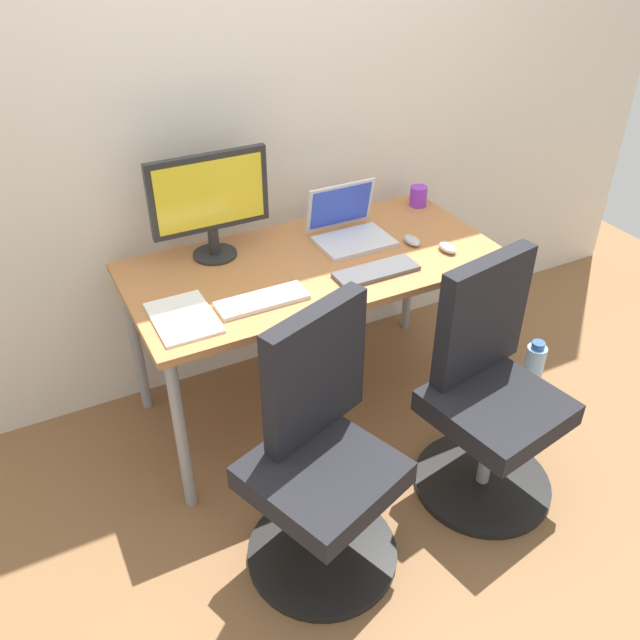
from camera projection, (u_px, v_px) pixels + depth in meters
ground_plane at (315, 400)px, 3.14m from camera, size 5.28×5.28×0.00m
back_wall at (264, 92)px, 2.74m from camera, size 4.40×0.04×2.60m
desk at (314, 275)px, 2.76m from camera, size 1.51×0.74×0.74m
office_chair_left at (320, 459)px, 2.26m from camera, size 0.56×0.56×0.94m
office_chair_right at (488, 395)px, 2.53m from camera, size 0.54×0.54×0.94m
water_bottle_on_floor at (532, 371)px, 3.08m from camera, size 0.09×0.09×0.31m
desktop_monitor at (210, 199)px, 2.62m from camera, size 0.48×0.18×0.43m
open_laptop at (349, 227)px, 2.86m from camera, size 0.31×0.27×0.23m
keyboard_by_monitor at (262, 301)px, 2.46m from camera, size 0.34×0.12×0.02m
keyboard_by_laptop at (376, 271)px, 2.64m from camera, size 0.34×0.12×0.02m
mouse_by_monitor at (412, 240)px, 2.84m from camera, size 0.06×0.10×0.03m
mouse_by_laptop at (448, 248)px, 2.78m from camera, size 0.06×0.10×0.03m
coffee_mug at (418, 196)px, 3.14m from camera, size 0.08×0.08×0.09m
pen_cup at (341, 206)px, 3.03m from camera, size 0.07×0.07×0.10m
paper_pile at (183, 318)px, 2.38m from camera, size 0.21×0.30×0.01m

